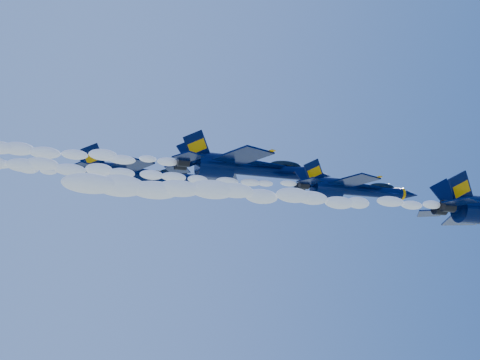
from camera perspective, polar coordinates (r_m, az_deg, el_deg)
name	(u,v)px	position (r m, az deg, el deg)	size (l,w,h in m)	color
smoke_trail_jet_lead	(271,195)	(63.58, 2.67, -1.32)	(37.25, 2.03, 1.83)	white
jet_second	(351,189)	(78.37, 9.49, -0.77)	(15.67, 12.86, 5.82)	black
smoke_trail_jet_second	(133,173)	(70.44, -9.09, 0.60)	(37.25, 1.62, 1.46)	white
jet_third	(246,168)	(78.35, 0.52, 1.06)	(19.37, 15.89, 7.20)	black
smoke_trail_jet_third	(4,148)	(74.46, -19.50, 2.56)	(37.25, 2.00, 1.80)	white
jet_fourth	(138,175)	(86.76, -8.71, 0.43)	(18.14, 14.88, 6.74)	black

